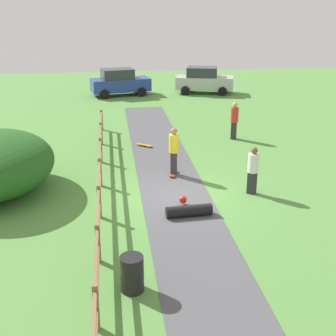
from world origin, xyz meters
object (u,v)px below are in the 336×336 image
object	(u,v)px
bystander_red	(234,119)
bystander_white	(253,168)
skateboard_loose	(144,145)
trash_bin	(132,274)
skater_fallen	(188,210)
skater_riding	(174,149)
parked_car_silver	(204,80)
parked_car_blue	(120,82)

from	to	relation	value
bystander_red	bystander_white	bearing A→B (deg)	-100.08
skateboard_loose	trash_bin	bearing A→B (deg)	-96.12
skateboard_loose	bystander_white	distance (m)	6.83
skateboard_loose	bystander_red	size ratio (longest dim) A/B	0.41
skater_fallen	skater_riding	bearing A→B (deg)	89.35
bystander_red	parked_car_silver	size ratio (longest dim) A/B	0.41
trash_bin	parked_car_silver	distance (m)	24.38
trash_bin	bystander_red	world-z (taller)	bystander_red
skater_riding	bystander_red	xyz separation A→B (m)	(3.67, 4.51, -0.07)
bystander_white	parked_car_silver	xyz separation A→B (m)	(2.14, 18.36, 0.01)
bystander_red	parked_car_blue	bearing A→B (deg)	114.09
skateboard_loose	parked_car_silver	world-z (taller)	parked_car_silver
skater_riding	bystander_white	bearing A→B (deg)	-39.95
bystander_red	trash_bin	bearing A→B (deg)	-116.02
skater_riding	skateboard_loose	distance (m)	4.02
skateboard_loose	bystander_white	size ratio (longest dim) A/B	0.44
parked_car_silver	bystander_white	bearing A→B (deg)	-96.64
bystander_white	parked_car_silver	size ratio (longest dim) A/B	0.38
bystander_white	skater_riding	bearing A→B (deg)	140.05
skater_riding	bystander_white	xyz separation A→B (m)	(2.49, -2.09, -0.14)
trash_bin	skateboard_loose	xyz separation A→B (m)	(1.18, 10.97, -0.36)
trash_bin	parked_car_silver	xyz separation A→B (m)	(6.67, 23.45, 0.51)
skater_fallen	parked_car_silver	distance (m)	20.35
skater_fallen	skateboard_loose	size ratio (longest dim) A/B	1.96
trash_bin	skater_fallen	bearing A→B (deg)	61.37
skater_riding	bystander_white	distance (m)	3.26
trash_bin	parked_car_silver	bearing A→B (deg)	74.12
skater_riding	skateboard_loose	world-z (taller)	skater_riding
bystander_white	parked_car_blue	distance (m)	18.78
skater_fallen	bystander_white	bearing A→B (deg)	29.42
trash_bin	bystander_red	xyz separation A→B (m)	(5.70, 11.68, 0.57)
skateboard_loose	skater_fallen	bearing A→B (deg)	-83.61
trash_bin	parked_car_blue	size ratio (longest dim) A/B	0.20
skater_riding	parked_car_blue	distance (m)	16.33
skater_fallen	bystander_red	xyz separation A→B (m)	(3.71, 8.02, 0.82)
skater_riding	skater_fallen	world-z (taller)	skater_riding
skater_riding	parked_car_silver	size ratio (longest dim) A/B	0.42
bystander_white	skater_fallen	bearing A→B (deg)	-150.58
trash_bin	skateboard_loose	size ratio (longest dim) A/B	1.18
skater_fallen	parked_car_blue	distance (m)	19.84
skater_riding	skater_fallen	bearing A→B (deg)	-90.65
skater_fallen	skateboard_loose	distance (m)	7.36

